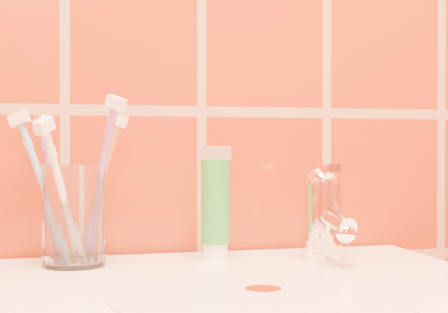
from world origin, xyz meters
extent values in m
cylinder|color=silver|center=(0.00, 0.91, 0.85)|extent=(0.30, 0.30, 0.00)
cylinder|color=white|center=(0.00, 0.91, 0.85)|extent=(0.04, 0.04, 0.00)
cylinder|color=white|center=(-0.17, 1.12, 0.91)|extent=(0.10, 0.10, 0.12)
cylinder|color=white|center=(0.00, 1.12, 0.86)|extent=(0.03, 0.03, 0.02)
cylinder|color=#1C7723|center=(0.00, 1.12, 0.92)|extent=(0.04, 0.04, 0.11)
cube|color=beige|center=(0.00, 1.12, 0.99)|extent=(0.04, 0.00, 0.02)
cylinder|color=white|center=(0.14, 1.09, 0.90)|extent=(0.05, 0.05, 0.09)
sphere|color=white|center=(0.14, 1.09, 0.94)|extent=(0.05, 0.05, 0.05)
cylinder|color=white|center=(0.14, 1.06, 0.91)|extent=(0.02, 0.09, 0.03)
cube|color=white|center=(0.14, 1.08, 0.96)|extent=(0.02, 0.06, 0.01)
camera|label=1|loc=(-0.19, 0.28, 0.99)|focal=55.00mm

